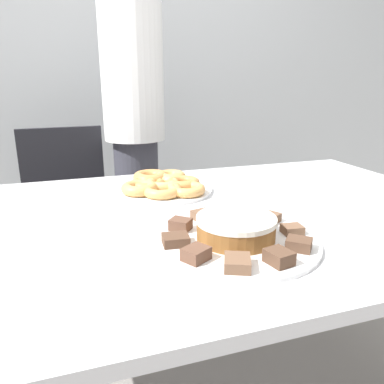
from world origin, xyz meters
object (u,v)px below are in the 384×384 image
at_px(person_standing, 134,125).
at_px(office_chair_left, 70,227).
at_px(frosted_cake, 236,228).
at_px(plate_donuts, 162,190).
at_px(plate_cake, 236,241).

xyz_separation_m(person_standing, office_chair_left, (-0.35, -0.11, -0.47)).
relative_size(person_standing, frosted_cake, 8.94).
xyz_separation_m(plate_donuts, frosted_cake, (0.06, -0.46, 0.03)).
bearing_deg(plate_cake, office_chair_left, 109.74).
bearing_deg(frosted_cake, office_chair_left, 109.74).
relative_size(person_standing, plate_cake, 4.27).
distance_m(person_standing, plate_cake, 1.18).
bearing_deg(office_chair_left, frosted_cake, -73.10).
bearing_deg(plate_donuts, office_chair_left, 118.17).
distance_m(office_chair_left, plate_donuts, 0.75).
distance_m(plate_cake, plate_donuts, 0.47).
bearing_deg(office_chair_left, person_standing, 14.36).
bearing_deg(office_chair_left, plate_donuts, -64.67).
xyz_separation_m(plate_cake, plate_donuts, (-0.06, 0.46, 0.00)).
bearing_deg(plate_donuts, person_standing, 87.13).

